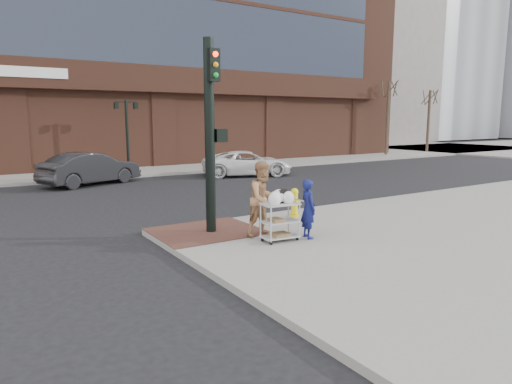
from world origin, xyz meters
TOP-DOWN VIEW (x-y plane):
  - ground at (0.00, 0.00)m, footprint 220.00×220.00m
  - sidewalk_far at (12.50, 32.00)m, footprint 65.00×36.00m
  - brick_curb_ramp at (-0.60, 0.90)m, footprint 2.80×2.40m
  - filler_block at (40.00, 38.00)m, footprint 14.00×20.00m
  - bare_tree_a at (24.00, 16.50)m, footprint 1.80×1.80m
  - bare_tree_b at (30.00, 17.00)m, footprint 1.80×1.80m
  - lamp_post at (2.00, 16.00)m, footprint 1.32×0.22m
  - traffic_signal_pole at (-0.48, 0.77)m, footprint 0.61×0.51m
  - woman_blue at (1.26, -1.11)m, footprint 0.47×0.61m
  - pedestrian_tan at (0.44, -0.32)m, footprint 1.01×0.82m
  - sedan_dark at (-0.88, 12.64)m, footprint 5.03×3.29m
  - minivan_white at (7.27, 11.57)m, footprint 5.46×3.88m
  - utility_cart at (0.50, -0.96)m, footprint 0.96×0.61m
  - fire_hydrant at (2.50, 1.06)m, footprint 0.42×0.29m

SIDE VIEW (x-z plane):
  - ground at x=0.00m, z-range 0.00..0.00m
  - sidewalk_far at x=12.50m, z-range 0.00..0.15m
  - brick_curb_ramp at x=-0.60m, z-range 0.15..0.16m
  - fire_hydrant at x=2.50m, z-range 0.16..1.05m
  - minivan_white at x=7.27m, z-range 0.00..1.38m
  - utility_cart at x=0.50m, z-range 0.09..1.36m
  - sedan_dark at x=-0.88m, z-range 0.00..1.57m
  - woman_blue at x=1.26m, z-range 0.15..1.65m
  - pedestrian_tan at x=0.44m, z-range 0.15..2.08m
  - lamp_post at x=2.00m, z-range 0.62..4.62m
  - traffic_signal_pole at x=-0.48m, z-range 0.33..5.33m
  - bare_tree_b at x=30.00m, z-range 2.44..9.14m
  - bare_tree_a at x=24.00m, z-range 2.67..9.87m
  - filler_block at x=40.00m, z-range 0.00..18.00m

